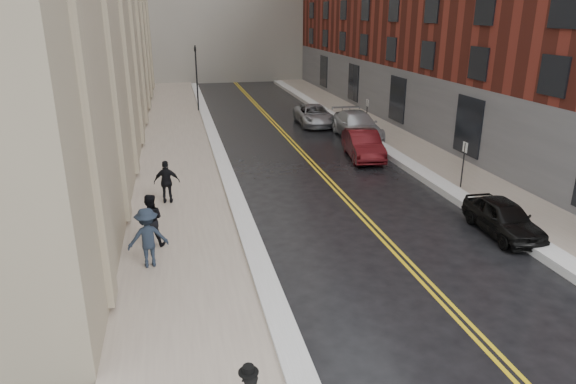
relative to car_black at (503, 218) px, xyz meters
name	(u,v)px	position (x,y,z in m)	size (l,w,h in m)	color
ground	(353,302)	(-6.80, -3.27, -0.64)	(160.00, 160.00, 0.00)	black
sidewalk_left	(178,158)	(-11.30, 12.73, -0.57)	(4.00, 64.00, 0.15)	gray
sidewalk_right	(407,145)	(2.20, 12.73, -0.57)	(3.00, 64.00, 0.15)	gray
lane_stripe_a	(300,152)	(-4.42, 12.73, -0.64)	(0.12, 64.00, 0.01)	gold
lane_stripe_b	(304,152)	(-4.18, 12.73, -0.64)	(0.12, 64.00, 0.01)	gold
snow_ridge_left	(220,155)	(-9.00, 12.73, -0.51)	(0.70, 60.80, 0.26)	white
snow_ridge_right	(378,146)	(0.35, 12.73, -0.49)	(0.85, 60.80, 0.30)	white
traffic_signal	(197,73)	(-9.40, 26.73, 2.44)	(0.18, 0.15, 5.20)	black
parking_sign_near	(463,161)	(1.10, 4.73, 0.71)	(0.06, 0.35, 2.23)	black
parking_sign_far	(367,113)	(1.10, 16.73, 0.71)	(0.06, 0.35, 2.23)	black
car_black	(503,218)	(0.00, 0.00, 0.00)	(1.52, 3.78, 1.29)	black
car_maroon	(363,145)	(-1.31, 10.85, 0.11)	(1.60, 4.59, 1.51)	#4C0D11
car_silver_near	(357,125)	(0.00, 15.52, 0.17)	(2.27, 5.59, 1.62)	#B1B3B9
car_silver_far	(314,115)	(-1.60, 19.98, 0.06)	(2.32, 5.03, 1.40)	#9C9DA4
pedestrian_a	(150,220)	(-12.31, 1.41, 0.42)	(0.88, 0.69, 1.82)	black
pedestrian_b	(148,237)	(-12.33, -0.08, 0.46)	(1.23, 0.70, 1.90)	#1C2533
pedestrian_c	(167,182)	(-11.78, 5.56, 0.40)	(1.05, 0.44, 1.79)	black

